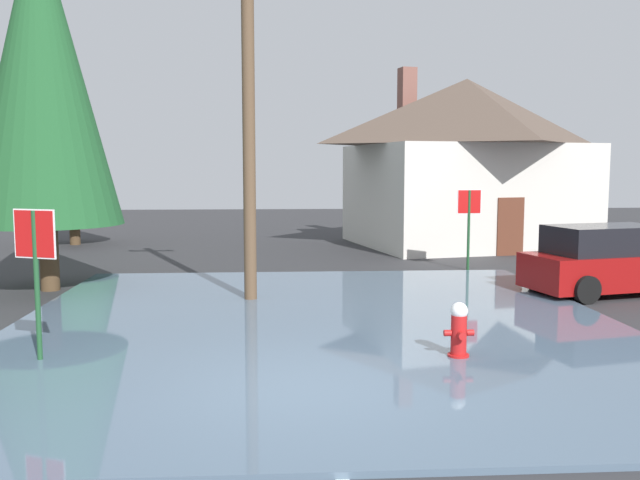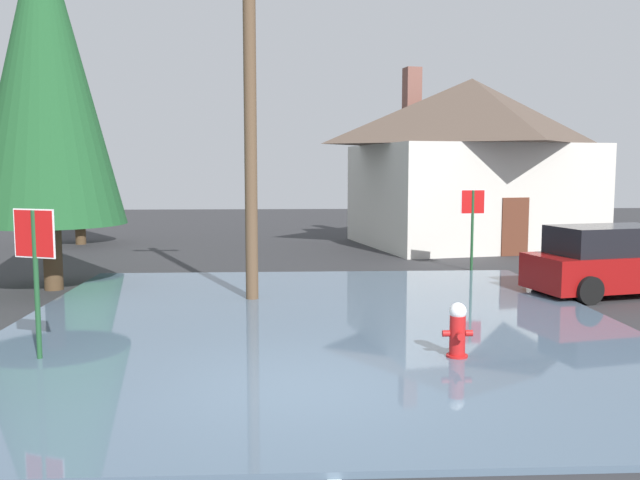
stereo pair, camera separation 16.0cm
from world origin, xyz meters
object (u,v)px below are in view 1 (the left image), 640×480
Objects in this scene: fire_hydrant at (459,332)px; parked_car at (614,261)px; stop_sign_far at (469,213)px; pine_tree_short_left at (41,70)px; house at (465,160)px; utility_pole at (248,96)px; stop_sign_near at (35,254)px; pine_tree_tall_left at (71,123)px.

parked_car is at bearing 45.81° from fire_hydrant.
pine_tree_short_left reaches higher than stop_sign_far.
house is at bearing 94.22° from parked_car.
parked_car is (5.23, 5.38, 0.32)m from fire_hydrant.
stop_sign_far reaches higher than parked_car.
stop_sign_near is at bearing -123.41° from utility_pole.
pine_tree_short_left is at bearing 174.45° from parked_car.
pine_tree_tall_left is 10.32m from pine_tree_short_left.
stop_sign_near is at bearing -156.37° from parked_car.
stop_sign_near is 12.85m from parked_car.
house is at bearing 74.22° from fire_hydrant.
parked_car is (2.44, -3.91, -0.91)m from stop_sign_far.
fire_hydrant is at bearing -134.19° from parked_car.
pine_tree_short_left is at bearing 106.69° from stop_sign_near.
stop_sign_far reaches higher than fire_hydrant.
utility_pole is at bearing -176.82° from parked_car.
stop_sign_far is 0.26× the size of pine_tree_short_left.
stop_sign_near is 0.25× the size of house.
stop_sign_far is at bearing -104.42° from house.
stop_sign_near is 1.01× the size of stop_sign_far.
pine_tree_tall_left is at bearing 144.58° from parked_car.
stop_sign_near is 0.30× the size of pine_tree_tall_left.
pine_tree_tall_left reaches higher than parked_car.
stop_sign_far is 0.50× the size of parked_car.
house is 15.31m from pine_tree_tall_left.
stop_sign_near is 0.51× the size of parked_car.
stop_sign_near is 6.64m from fire_hydrant.
stop_sign_near is at bearing 177.88° from fire_hydrant.
pine_tree_short_left is at bearing 160.13° from utility_pole.
house is at bearing 54.02° from utility_pole.
pine_tree_tall_left is (-10.76, 16.75, 4.27)m from fire_hydrant.
stop_sign_far is (2.79, 9.29, 1.24)m from fire_hydrant.
stop_sign_far is at bearing 73.28° from fire_hydrant.
utility_pole is 0.90× the size of house.
stop_sign_far is 0.30× the size of pine_tree_tall_left.
pine_tree_short_left reaches higher than fire_hydrant.
parked_car is at bearing -35.42° from pine_tree_tall_left.
stop_sign_far is 15.76m from pine_tree_tall_left.
pine_tree_tall_left is (-13.55, 7.46, 3.03)m from stop_sign_far.
utility_pole is at bearing -19.87° from pine_tree_short_left.
parked_car is at bearing -5.55° from pine_tree_short_left.
utility_pole reaches higher than pine_tree_tall_left.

